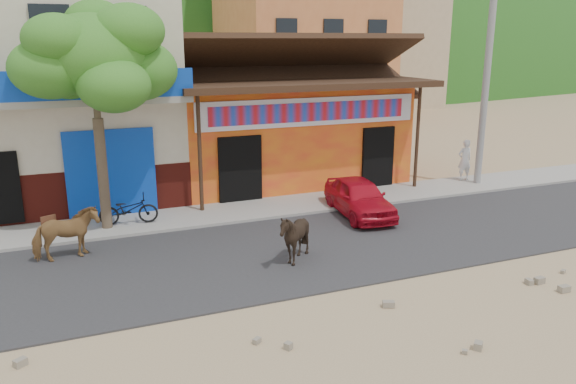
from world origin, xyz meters
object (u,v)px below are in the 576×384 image
at_px(utility_pole, 487,69).
at_px(tree, 98,118).
at_px(cow_dark, 294,237).
at_px(pedestrian, 465,160).
at_px(cow_tan, 66,234).
at_px(cafe_chair_left, 51,218).
at_px(scooter, 128,210).
at_px(red_car, 359,197).

bearing_deg(utility_pole, tree, -179.10).
distance_m(cow_dark, pedestrian, 9.95).
distance_m(utility_pole, pedestrian, 3.30).
xyz_separation_m(cow_tan, cafe_chair_left, (-0.35, 1.88, -0.12)).
distance_m(utility_pole, cow_tan, 14.42).
bearing_deg(cow_dark, scooter, -143.57).
distance_m(tree, pedestrian, 12.82).
relative_size(cow_dark, pedestrian, 0.84).
bearing_deg(cow_dark, cow_tan, -116.06).
height_order(cow_tan, scooter, cow_tan).
distance_m(pedestrian, cafe_chair_left, 14.02).
xyz_separation_m(cow_tan, scooter, (1.65, 1.93, -0.13)).
relative_size(tree, cow_tan, 4.01).
xyz_separation_m(cow_tan, red_car, (8.13, 0.48, -0.08)).
bearing_deg(pedestrian, utility_pole, 115.59).
bearing_deg(cow_tan, cafe_chair_left, 1.00).
bearing_deg(cow_tan, red_car, -96.22).
xyz_separation_m(pedestrian, cafe_chair_left, (-14.00, -0.71, -0.32)).
bearing_deg(pedestrian, scooter, 7.84).
bearing_deg(scooter, tree, 104.08).
distance_m(tree, scooter, 2.65).
height_order(tree, cow_tan, tree).
bearing_deg(cafe_chair_left, red_car, -33.58).
bearing_deg(red_car, utility_pole, 21.93).
xyz_separation_m(cow_dark, pedestrian, (8.72, 4.78, 0.20)).
height_order(tree, cow_dark, tree).
bearing_deg(cafe_chair_left, scooter, -22.62).
distance_m(tree, cafe_chair_left, 2.93).
bearing_deg(red_car, cow_dark, -133.64).
bearing_deg(cow_dark, utility_pole, 113.47).
height_order(tree, utility_pole, utility_pole).
xyz_separation_m(utility_pole, pedestrian, (-0.20, 0.52, -3.25)).
xyz_separation_m(utility_pole, cafe_chair_left, (-14.20, -0.18, -3.57)).
relative_size(tree, utility_pole, 0.75).
height_order(red_car, pedestrian, pedestrian).
distance_m(cow_tan, cafe_chair_left, 1.91).
relative_size(scooter, pedestrian, 1.06).
distance_m(cow_tan, red_car, 8.15).
distance_m(tree, red_car, 7.64).
xyz_separation_m(cow_tan, pedestrian, (13.65, 2.58, 0.20)).
bearing_deg(pedestrian, red_car, 25.62).
height_order(cow_tan, red_car, cow_tan).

